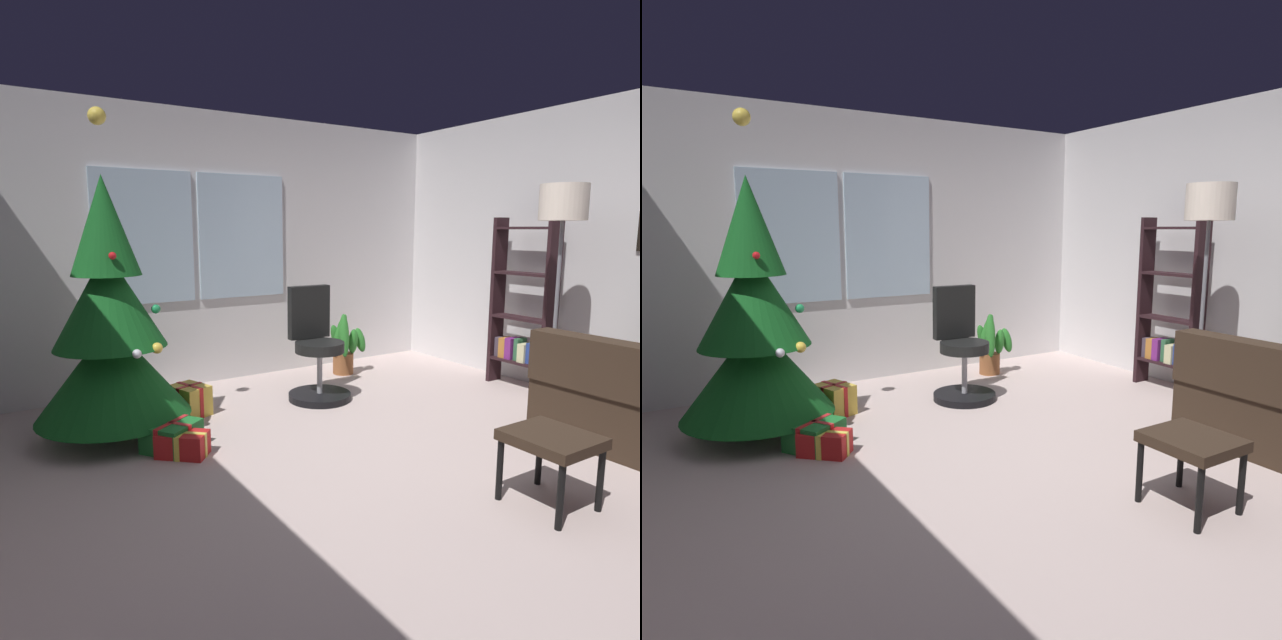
% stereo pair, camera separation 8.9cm
% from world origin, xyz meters
% --- Properties ---
extents(ground_plane, '(4.81, 5.37, 0.10)m').
position_xyz_m(ground_plane, '(0.00, 0.00, -0.05)').
color(ground_plane, beige).
extents(wall_back_with_windows, '(4.81, 0.12, 2.61)m').
position_xyz_m(wall_back_with_windows, '(-0.02, 2.73, 1.31)').
color(wall_back_with_windows, silver).
rests_on(wall_back_with_windows, ground_plane).
extents(footstool, '(0.41, 0.44, 0.42)m').
position_xyz_m(footstool, '(0.40, -0.69, 0.36)').
color(footstool, '#33251A').
rests_on(footstool, ground_plane).
extents(holiday_tree, '(1.09, 1.09, 2.33)m').
position_xyz_m(holiday_tree, '(-1.38, 1.66, 0.78)').
color(holiday_tree, '#4C331E').
rests_on(holiday_tree, ground_plane).
extents(gift_box_red, '(0.38, 0.37, 0.17)m').
position_xyz_m(gift_box_red, '(-1.09, 1.05, 0.08)').
color(gift_box_red, red).
rests_on(gift_box_red, ground_plane).
extents(gift_box_green, '(0.45, 0.44, 0.20)m').
position_xyz_m(gift_box_green, '(-1.11, 1.20, 0.10)').
color(gift_box_green, '#1E722D').
rests_on(gift_box_green, ground_plane).
extents(gift_box_gold, '(0.32, 0.36, 0.26)m').
position_xyz_m(gift_box_gold, '(-0.76, 1.83, 0.12)').
color(gift_box_gold, gold).
rests_on(gift_box_gold, ground_plane).
extents(office_chair, '(0.56, 0.56, 1.01)m').
position_xyz_m(office_chair, '(0.36, 1.66, 0.40)').
color(office_chair, black).
rests_on(office_chair, ground_plane).
extents(bookshelf, '(0.18, 0.64, 1.62)m').
position_xyz_m(bookshelf, '(2.19, 0.90, 0.70)').
color(bookshelf, black).
rests_on(bookshelf, ground_plane).
extents(floor_lamp, '(0.36, 0.36, 1.86)m').
position_xyz_m(floor_lamp, '(1.75, 0.25, 1.59)').
color(floor_lamp, slate).
rests_on(floor_lamp, ground_plane).
extents(potted_plant, '(0.46, 0.37, 0.67)m').
position_xyz_m(potted_plant, '(1.04, 2.19, 0.29)').
color(potted_plant, '#945630').
rests_on(potted_plant, ground_plane).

